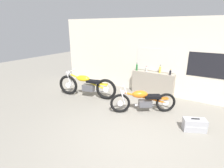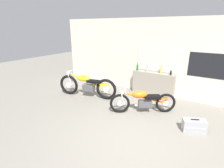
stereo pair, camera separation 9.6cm
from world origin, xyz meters
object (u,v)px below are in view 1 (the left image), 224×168
at_px(motorcycle_yellow, 87,85).
at_px(hard_case_silver, 194,125).
at_px(motorcycle_orange, 143,100).
at_px(bottle_right_center, 170,72).
at_px(bottle_leftmost, 137,67).
at_px(bottle_center, 160,69).
at_px(bottle_left_center, 146,69).

height_order(motorcycle_yellow, hard_case_silver, motorcycle_yellow).
bearing_deg(hard_case_silver, motorcycle_orange, 170.56).
bearing_deg(bottle_right_center, motorcycle_yellow, -150.47).
bearing_deg(bottle_leftmost, motorcycle_yellow, -132.02).
relative_size(bottle_center, bottle_right_center, 1.48).
relative_size(bottle_center, motorcycle_yellow, 0.13).
bearing_deg(motorcycle_orange, bottle_right_center, 76.88).
bearing_deg(bottle_right_center, hard_case_silver, -57.39).
relative_size(bottle_right_center, motorcycle_yellow, 0.09).
xyz_separation_m(bottle_leftmost, bottle_center, (0.88, 0.08, -0.00)).
xyz_separation_m(bottle_left_center, motorcycle_orange, (0.53, -1.52, -0.58)).
distance_m(bottle_left_center, bottle_center, 0.49).
bearing_deg(bottle_center, hard_case_silver, -50.36).
bearing_deg(motorcycle_orange, bottle_left_center, 109.10).
height_order(bottle_center, motorcycle_orange, bottle_center).
distance_m(motorcycle_orange, motorcycle_yellow, 2.23).
height_order(bottle_leftmost, bottle_center, bottle_leftmost).
height_order(bottle_center, bottle_right_center, bottle_center).
bearing_deg(motorcycle_yellow, bottle_right_center, 29.53).
height_order(bottle_leftmost, motorcycle_yellow, bottle_leftmost).
xyz_separation_m(bottle_left_center, bottle_center, (0.49, 0.07, 0.04)).
relative_size(bottle_leftmost, motorcycle_orange, 0.18).
bearing_deg(motorcycle_orange, bottle_leftmost, 121.25).
bearing_deg(bottle_leftmost, bottle_left_center, 1.07).
distance_m(bottle_center, bottle_right_center, 0.40).
height_order(bottle_left_center, hard_case_silver, bottle_left_center).
height_order(bottle_leftmost, bottle_right_center, bottle_leftmost).
height_order(motorcycle_orange, hard_case_silver, motorcycle_orange).
bearing_deg(bottle_right_center, motorcycle_orange, -103.12).
relative_size(motorcycle_yellow, hard_case_silver, 3.70).
bearing_deg(motorcycle_yellow, bottle_left_center, 40.67).
bearing_deg(motorcycle_orange, hard_case_silver, -9.44).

